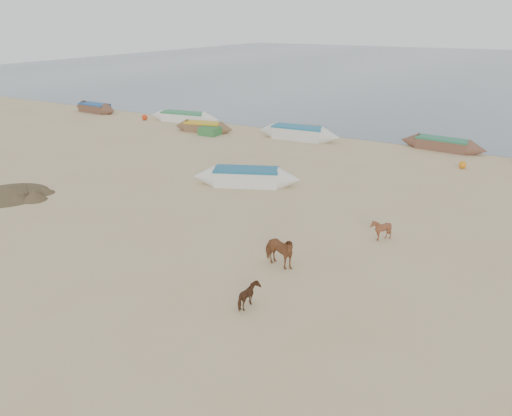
{
  "coord_description": "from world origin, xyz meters",
  "views": [
    {
      "loc": [
        9.63,
        -12.56,
        8.38
      ],
      "look_at": [
        0.0,
        4.0,
        1.0
      ],
      "focal_mm": 35.0,
      "sensor_mm": 36.0,
      "label": 1
    }
  ],
  "objects": [
    {
      "name": "debris_pile",
      "position": [
        -12.97,
        1.58,
        0.22
      ],
      "size": [
        4.0,
        4.0,
        0.45
      ],
      "primitive_type": "cone",
      "rotation": [
        0.0,
        0.0,
        -0.04
      ],
      "color": "brown",
      "rests_on": "ground"
    },
    {
      "name": "near_canoe",
      "position": [
        -3.43,
        8.9,
        0.46
      ],
      "size": [
        5.75,
        3.48,
        0.92
      ],
      "primitive_type": null,
      "rotation": [
        0.0,
        0.0,
        0.41
      ],
      "color": "silver",
      "rests_on": "ground"
    },
    {
      "name": "calf_front",
      "position": [
        4.78,
        5.66,
        0.46
      ],
      "size": [
        0.97,
        0.9,
        0.91
      ],
      "primitive_type": "imported",
      "rotation": [
        0.0,
        0.0,
        -1.35
      ],
      "color": "brown",
      "rests_on": "ground"
    },
    {
      "name": "calf_right",
      "position": [
        2.81,
        -1.22,
        0.39
      ],
      "size": [
        0.92,
        0.98,
        0.78
      ],
      "primitive_type": "imported",
      "rotation": [
        0.0,
        0.0,
        2.01
      ],
      "color": "#4D2C18",
      "rests_on": "ground"
    },
    {
      "name": "sea",
      "position": [
        0.0,
        82.0,
        0.01
      ],
      "size": [
        160.0,
        160.0,
        0.0
      ],
      "primitive_type": "plane",
      "color": "slate",
      "rests_on": "ground"
    },
    {
      "name": "cow_adult",
      "position": [
        2.32,
        1.6,
        0.62
      ],
      "size": [
        1.57,
        0.98,
        1.23
      ],
      "primitive_type": "imported",
      "rotation": [
        0.0,
        0.0,
        1.34
      ],
      "color": "brown",
      "rests_on": "ground"
    },
    {
      "name": "beach_clutter",
      "position": [
        5.23,
        19.49,
        0.3
      ],
      "size": [
        44.94,
        5.69,
        0.64
      ],
      "color": "#316E37",
      "rests_on": "ground"
    },
    {
      "name": "ground",
      "position": [
        0.0,
        0.0,
        0.0
      ],
      "size": [
        140.0,
        140.0,
        0.0
      ],
      "primitive_type": "plane",
      "color": "tan",
      "rests_on": "ground"
    },
    {
      "name": "waterline_canoes",
      "position": [
        0.74,
        20.25,
        0.42
      ],
      "size": [
        60.98,
        5.29,
        0.97
      ],
      "color": "brown",
      "rests_on": "ground"
    }
  ]
}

